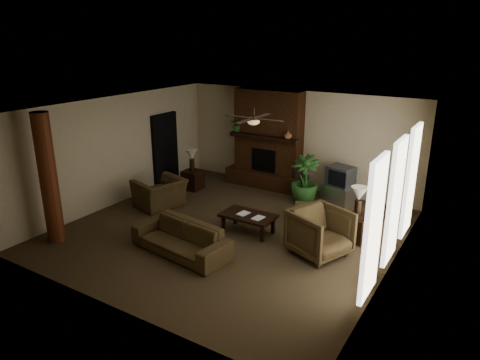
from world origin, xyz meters
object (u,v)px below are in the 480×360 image
Objects in this scene: side_table_left at (193,180)px; lamp_left at (192,156)px; armchair_left at (160,189)px; ottoman at (307,214)px; log_column at (48,179)px; sofa at (181,234)px; lamp_right at (359,196)px; floor_vase at (297,177)px; side_table_right at (358,228)px; armchair_right at (320,231)px; tv_stand at (339,194)px; floor_plant at (304,190)px; coffee_table at (248,217)px.

lamp_left is at bearing -62.61° from side_table_left.
armchair_left reaches higher than ottoman.
sofa is at bearing 20.16° from log_column.
ottoman is (3.61, 1.12, -0.30)m from armchair_left.
log_column reaches higher than lamp_left.
floor_vase is at bearing 138.77° from lamp_right.
lamp_left is 5.15m from side_table_right.
lamp_left is 1.00× the size of lamp_right.
lamp_right reaches higher than armchair_right.
armchair_left is 5.00m from side_table_right.
armchair_left is 3.84m from floor_vase.
tv_stand is 0.93m from floor_plant.
armchair_right is 1.76× the size of ottoman.
lamp_right is (-0.05, 0.03, 0.73)m from side_table_right.
side_table_right is at bearing -8.19° from lamp_left.
lamp_left is (-0.12, 1.52, 0.50)m from armchair_left.
floor_plant is 2.35× the size of side_table_right.
coffee_table is 2.18× the size of side_table_right.
sofa is at bearing -104.55° from floor_plant.
lamp_right is at bearing 23.46° from coffee_table.
lamp_left is at bearing 172.04° from lamp_right.
lamp_right reaches higher than side_table_left.
log_column is 3.29× the size of tv_stand.
ottoman is 1.09× the size of side_table_right.
tv_stand reaches higher than coffee_table.
log_column is at bearing -138.26° from ottoman.
log_column reaches higher than tv_stand.
side_table_left is 0.85× the size of lamp_left.
ottoman is at bearing -62.60° from floor_plant.
lamp_right is (5.50, 3.47, -0.40)m from log_column.
lamp_right reaches higher than sofa.
side_table_right is at bearing -36.80° from floor_plant.
armchair_right is at bearing -4.92° from coffee_table.
sofa is 3.83m from lamp_right.
lamp_right is at bearing -41.23° from floor_vase.
sofa is 3.59× the size of ottoman.
side_table_right is (2.89, 2.47, -0.15)m from sofa.
coffee_table is 2.35m from floor_plant.
log_column is 4.22m from lamp_left.
lamp_left is (-3.95, -1.16, 0.75)m from tv_stand.
ottoman is at bearing 68.44° from sofa.
tv_stand is 1.31× the size of lamp_left.
side_table_left is (-0.13, 1.55, -0.23)m from armchair_left.
log_column is 2.16× the size of floor_plant.
floor_vase is at bearing 153.44° from armchair_left.
armchair_left is 4.98m from lamp_right.
side_table_left is (-3.97, -1.12, 0.03)m from tv_stand.
log_column is 4.31× the size of lamp_left.
log_column is 1.30× the size of sofa.
coffee_table is 1.41× the size of tv_stand.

